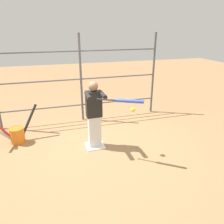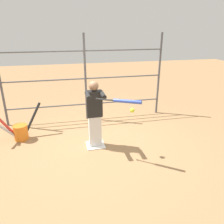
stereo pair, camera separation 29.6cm
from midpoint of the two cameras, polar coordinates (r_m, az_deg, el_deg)
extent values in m
plane|color=#9E754C|center=(5.02, -6.14, -8.81)|extent=(24.00, 24.00, 0.00)
cube|color=white|center=(5.01, -6.15, -8.71)|extent=(0.40, 0.40, 0.02)
cylinder|color=#4C4C51|center=(6.69, 9.43, 9.67)|extent=(0.06, 0.06, 2.38)
cylinder|color=#4C4C51|center=(6.07, -9.50, 8.48)|extent=(0.06, 0.06, 2.38)
cylinder|color=#4C4C51|center=(6.28, -9.10, 1.90)|extent=(4.33, 0.04, 0.04)
cylinder|color=#4C4C51|center=(6.07, -9.50, 8.48)|extent=(4.33, 0.04, 0.04)
cylinder|color=#4C4C51|center=(5.96, -9.95, 15.42)|extent=(4.33, 0.04, 0.04)
cube|color=silver|center=(4.85, -6.31, -5.13)|extent=(0.27, 0.17, 0.72)
cube|color=black|center=(4.60, -6.63, 2.03)|extent=(0.33, 0.19, 0.56)
sphere|color=#9E7051|center=(4.49, -6.84, 6.71)|extent=(0.20, 0.20, 0.20)
cylinder|color=black|center=(4.36, -4.38, 4.52)|extent=(0.09, 0.40, 0.09)
cylinder|color=black|center=(4.31, -8.22, 4.15)|extent=(0.09, 0.40, 0.09)
sphere|color=black|center=(4.15, -5.75, 3.31)|extent=(0.05, 0.05, 0.05)
cylinder|color=black|center=(4.08, -3.53, 3.19)|extent=(0.30, 0.24, 0.05)
cylinder|color=#334CB2|center=(3.92, 2.38, 2.86)|extent=(0.46, 0.38, 0.10)
sphere|color=yellow|center=(4.32, 3.51, 0.57)|extent=(0.10, 0.10, 0.10)
cylinder|color=orange|center=(5.55, -24.91, -5.60)|extent=(0.32, 0.32, 0.36)
torus|color=orange|center=(5.48, -25.20, -3.91)|extent=(0.33, 0.33, 0.01)
cylinder|color=#B2B2B7|center=(5.44, -28.31, -4.93)|extent=(0.52, 0.27, 0.64)
cylinder|color=black|center=(5.59, -22.44, -2.42)|extent=(0.49, 0.38, 0.77)
cylinder|color=red|center=(5.48, -27.83, -4.37)|extent=(0.44, 0.15, 0.68)
camera|label=1|loc=(0.15, -91.87, -0.73)|focal=35.00mm
camera|label=2|loc=(0.15, 88.13, 0.73)|focal=35.00mm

